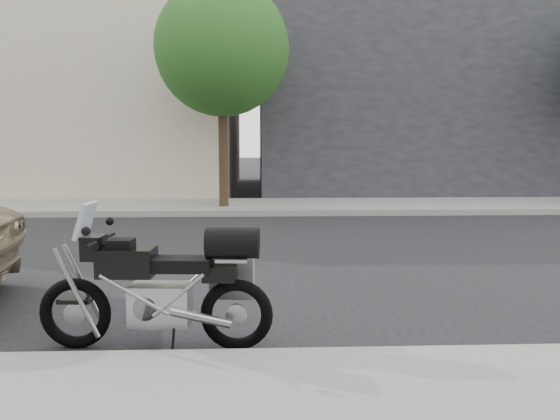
# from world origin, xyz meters

# --- Properties ---
(ground) EXTENTS (120.00, 120.00, 0.00)m
(ground) POSITION_xyz_m (0.00, 0.00, 0.00)
(ground) COLOR black
(ground) RESTS_ON ground
(far_sidewalk) EXTENTS (44.00, 3.00, 0.15)m
(far_sidewalk) POSITION_xyz_m (0.00, -6.50, 0.07)
(far_sidewalk) COLOR gray
(far_sidewalk) RESTS_ON ground
(far_building_dark) EXTENTS (16.00, 11.00, 7.00)m
(far_building_dark) POSITION_xyz_m (-7.00, -13.50, 3.50)
(far_building_dark) COLOR #25252A
(far_building_dark) RESTS_ON ground
(far_building_cream) EXTENTS (14.00, 11.00, 8.00)m
(far_building_cream) POSITION_xyz_m (9.00, -13.50, 4.00)
(far_building_cream) COLOR #C1B49B
(far_building_cream) RESTS_ON ground
(street_tree_mid) EXTENTS (3.40, 3.40, 5.70)m
(street_tree_mid) POSITION_xyz_m (2.00, -6.00, 4.14)
(street_tree_mid) COLOR #3A281A
(street_tree_mid) RESTS_ON far_sidewalk
(motorcycle) EXTENTS (2.04, 0.66, 1.29)m
(motorcycle) POSITION_xyz_m (1.86, 3.57, 0.56)
(motorcycle) COLOR black
(motorcycle) RESTS_ON ground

